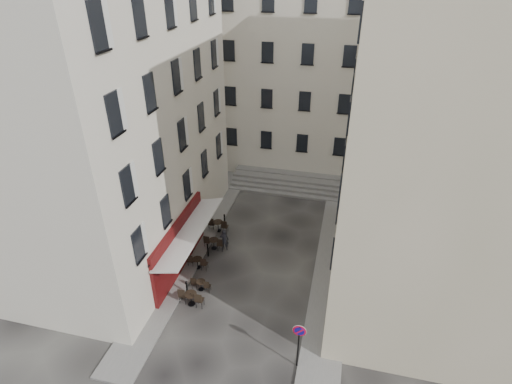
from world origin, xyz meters
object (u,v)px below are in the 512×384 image
(no_parking_sign, at_px, (299,338))
(bistro_table_b, at_px, (201,284))
(pedestrian, at_px, (224,240))
(bistro_table_a, at_px, (191,297))

(no_parking_sign, xyz_separation_m, bistro_table_b, (-6.07, 3.66, -1.46))
(no_parking_sign, xyz_separation_m, pedestrian, (-5.89, 7.51, -1.09))
(no_parking_sign, bearing_deg, pedestrian, 128.90)
(no_parking_sign, distance_m, bistro_table_b, 7.24)
(bistro_table_b, height_order, pedestrian, pedestrian)
(bistro_table_a, distance_m, pedestrian, 5.05)
(bistro_table_b, bearing_deg, no_parking_sign, -31.09)
(bistro_table_a, distance_m, bistro_table_b, 1.20)
(no_parking_sign, relative_size, bistro_table_b, 2.32)
(bistro_table_b, bearing_deg, pedestrian, 87.30)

